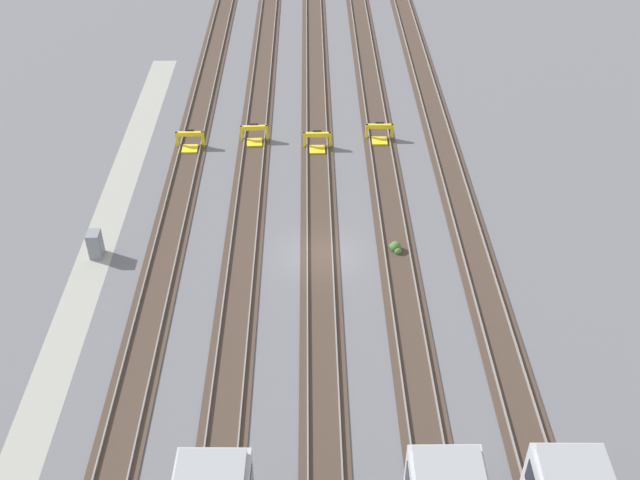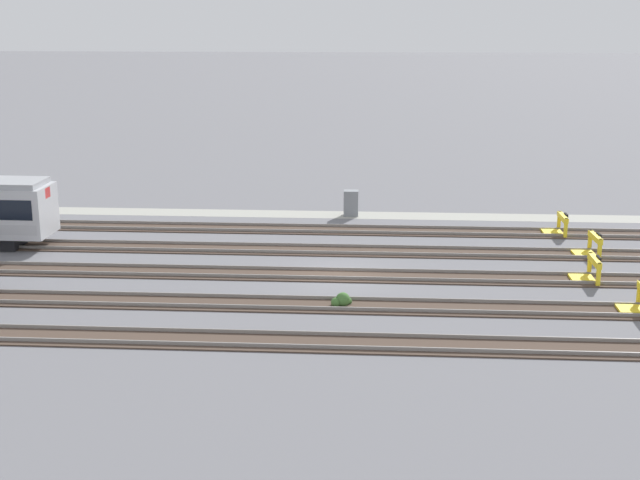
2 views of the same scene
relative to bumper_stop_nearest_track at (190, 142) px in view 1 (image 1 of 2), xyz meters
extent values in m
plane|color=slate|center=(12.18, 8.89, -0.51)|extent=(400.00, 400.00, 0.00)
cube|color=#9E9E93|center=(12.18, -4.00, -0.51)|extent=(54.00, 2.00, 0.01)
cube|color=#47382D|center=(12.18, 0.00, -0.48)|extent=(90.00, 2.23, 0.06)
cube|color=gray|center=(12.18, 0.71, -0.38)|extent=(90.00, 0.07, 0.15)
cube|color=gray|center=(12.18, -0.72, -0.38)|extent=(90.00, 0.07, 0.15)
cube|color=#47382D|center=(12.18, 4.44, -0.48)|extent=(90.00, 2.23, 0.06)
cube|color=gray|center=(12.18, 5.16, -0.38)|extent=(90.00, 0.07, 0.15)
cube|color=gray|center=(12.18, 3.72, -0.38)|extent=(90.00, 0.07, 0.15)
cube|color=#47382D|center=(12.18, 8.89, -0.48)|extent=(90.00, 2.24, 0.06)
cube|color=gray|center=(12.18, 9.60, -0.38)|extent=(90.00, 0.07, 0.15)
cube|color=gray|center=(12.18, 8.17, -0.38)|extent=(90.00, 0.07, 0.15)
cube|color=#47382D|center=(12.18, 13.33, -0.48)|extent=(90.00, 2.23, 0.06)
cube|color=gray|center=(12.18, 14.05, -0.38)|extent=(90.00, 0.07, 0.15)
cube|color=gray|center=(12.18, 12.61, -0.38)|extent=(90.00, 0.07, 0.15)
cube|color=#47382D|center=(12.18, 17.78, -0.48)|extent=(90.00, 2.23, 0.06)
cube|color=gray|center=(12.18, 18.49, -0.38)|extent=(90.00, 0.07, 0.15)
cube|color=gray|center=(12.18, 17.06, -0.38)|extent=(90.00, 0.07, 0.15)
cube|color=red|center=(28.09, 13.36, 2.54)|extent=(0.08, 0.70, 0.56)
cube|color=red|center=(28.09, 18.02, 2.54)|extent=(0.10, 0.70, 0.56)
cube|color=red|center=(28.09, 4.68, 2.54)|extent=(0.09, 0.70, 0.56)
cube|color=yellow|center=(-0.25, 0.90, 0.06)|extent=(0.18, 0.18, 1.15)
cube|color=yellow|center=(-0.23, -0.90, 0.06)|extent=(0.18, 0.18, 1.15)
cube|color=yellow|center=(-0.24, 0.00, 0.49)|extent=(0.27, 2.00, 0.30)
cube|color=yellow|center=(0.31, 0.00, -0.42)|extent=(1.12, 1.10, 0.18)
cube|color=black|center=(-0.42, -0.01, 0.49)|extent=(0.13, 0.60, 0.44)
cube|color=yellow|center=(-1.10, 5.34, 0.06)|extent=(0.19, 0.19, 1.15)
cube|color=yellow|center=(-1.01, 3.54, 0.06)|extent=(0.19, 0.19, 1.15)
cube|color=yellow|center=(-1.05, 4.44, 0.49)|extent=(0.34, 2.01, 0.30)
cube|color=yellow|center=(-0.51, 4.47, -0.42)|extent=(1.15, 1.13, 0.18)
cube|color=black|center=(-1.23, 4.43, 0.49)|extent=(0.15, 0.61, 0.44)
cube|color=yellow|center=(-0.01, 9.79, 0.06)|extent=(0.18, 0.18, 1.15)
cube|color=yellow|center=(0.00, 7.99, 0.06)|extent=(0.18, 0.18, 1.15)
cube|color=yellow|center=(0.00, 8.89, 0.49)|extent=(0.25, 2.00, 0.30)
cube|color=yellow|center=(0.55, 8.89, -0.42)|extent=(1.10, 1.08, 0.18)
cube|color=black|center=(-0.18, 8.89, 0.49)|extent=(0.12, 0.60, 0.44)
cube|color=yellow|center=(-1.12, 14.23, 0.06)|extent=(0.18, 0.18, 1.15)
cube|color=yellow|center=(-1.15, 12.43, 0.06)|extent=(0.18, 0.18, 1.15)
cube|color=yellow|center=(-1.14, 13.33, 0.49)|extent=(0.27, 2.00, 0.30)
cube|color=yellow|center=(-0.59, 13.32, -0.42)|extent=(1.12, 1.10, 0.18)
cube|color=black|center=(-1.32, 13.33, 0.49)|extent=(0.13, 0.60, 0.44)
cube|color=gray|center=(12.02, -3.86, 0.29)|extent=(0.90, 0.70, 1.60)
cube|color=#333338|center=(12.02, -4.22, 0.53)|extent=(0.70, 0.04, 0.36)
sphere|color=#427033|center=(11.84, 13.26, -0.23)|extent=(0.64, 0.64, 0.64)
sphere|color=#427033|center=(12.14, 13.38, -0.33)|extent=(0.44, 0.44, 0.44)
sphere|color=#427033|center=(11.62, 13.08, -0.37)|extent=(0.36, 0.36, 0.36)
camera|label=1|loc=(45.75, 8.38, 26.21)|focal=42.00mm
camera|label=2|loc=(10.43, 50.37, 12.42)|focal=50.00mm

